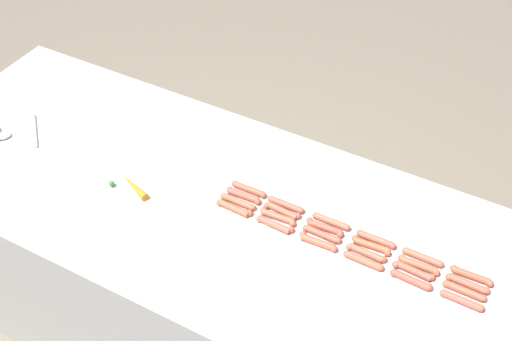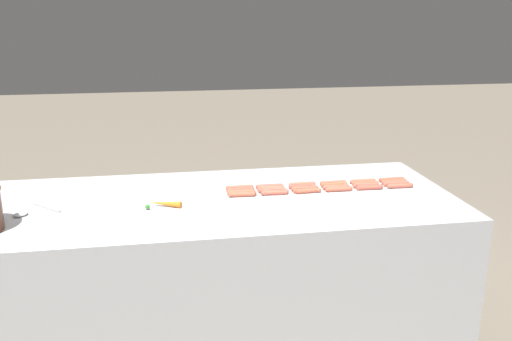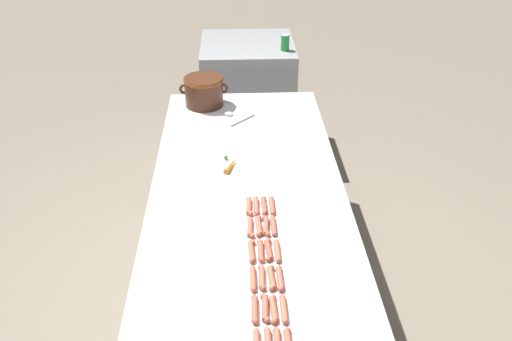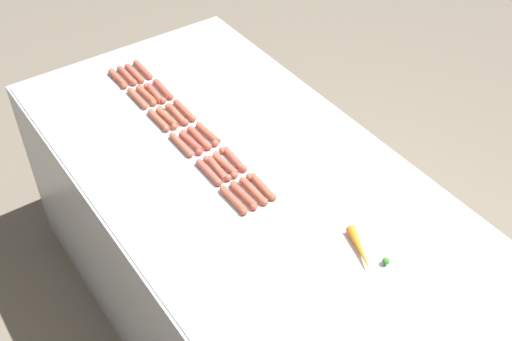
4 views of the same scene
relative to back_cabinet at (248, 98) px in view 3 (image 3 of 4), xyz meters
The scene contains 27 objects.
ground_plane 2.02m from the back_cabinet, 91.71° to the right, with size 20.00×20.00×0.00m, color #756B5B.
griddle_counter 1.96m from the back_cabinet, 91.71° to the right, with size 1.01×2.49×0.84m.
back_cabinet is the anchor object (origin of this frame).
hot_dog_1 2.82m from the back_cabinet, 91.15° to the right, with size 0.03×0.15×0.03m.
hot_dog_2 2.65m from the back_cabinet, 91.21° to the right, with size 0.03×0.15×0.03m.
hot_dog_3 2.48m from the back_cabinet, 91.25° to the right, with size 0.03×0.15×0.03m.
hot_dog_4 2.32m from the back_cabinet, 91.35° to the right, with size 0.03×0.15×0.03m.
hot_dog_5 2.15m from the back_cabinet, 91.47° to the right, with size 0.03×0.15×0.03m.
hot_dog_7 2.82m from the back_cabinet, 90.38° to the right, with size 0.03×0.15×0.03m.
hot_dog_8 2.65m from the back_cabinet, 90.48° to the right, with size 0.03×0.15×0.03m.
hot_dog_9 2.48m from the back_cabinet, 90.42° to the right, with size 0.03×0.15×0.03m.
hot_dog_10 2.31m from the back_cabinet, 90.45° to the right, with size 0.03×0.15×0.03m.
hot_dog_11 2.15m from the back_cabinet, 90.61° to the right, with size 0.03×0.15×0.03m.
hot_dog_13 2.82m from the back_cabinet, 89.71° to the right, with size 0.03×0.15×0.03m.
hot_dog_14 2.65m from the back_cabinet, 89.61° to the right, with size 0.03×0.15×0.03m.
hot_dog_15 2.48m from the back_cabinet, 89.60° to the right, with size 0.03×0.15×0.03m.
hot_dog_16 2.31m from the back_cabinet, 89.59° to the right, with size 0.03×0.15×0.03m.
hot_dog_17 2.15m from the back_cabinet, 89.57° to the right, with size 0.03×0.15×0.03m.
hot_dog_19 2.83m from the back_cabinet, 88.92° to the right, with size 0.03×0.15×0.03m.
hot_dog_20 2.66m from the back_cabinet, 88.86° to the right, with size 0.03×0.15×0.03m.
hot_dog_21 2.49m from the back_cabinet, 88.74° to the right, with size 0.03×0.15×0.03m.
hot_dog_22 2.31m from the back_cabinet, 88.74° to the right, with size 0.03×0.15×0.03m.
hot_dog_23 2.15m from the back_cabinet, 88.51° to the right, with size 0.03×0.15×0.03m.
bean_pot 1.07m from the back_cabinet, 109.37° to the right, with size 0.33×0.27×0.20m.
serving_spoon 1.16m from the back_cabinet, 96.62° to the right, with size 0.22×0.22×0.02m.
carrot 1.76m from the back_cabinet, 94.77° to the right, with size 0.09×0.18×0.03m.
soda_can 0.64m from the back_cabinet, 33.04° to the right, with size 0.07×0.07×0.12m.
Camera 3 is at (-0.06, -2.34, 2.41)m, focal length 38.30 mm.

